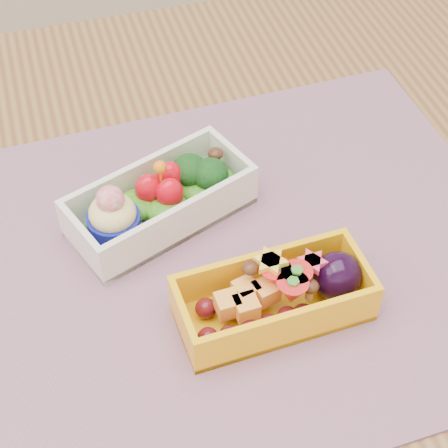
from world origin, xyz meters
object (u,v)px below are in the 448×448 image
object	(u,v)px
bento_white	(159,201)
bento_yellow	(278,296)
placemat	(217,260)
table	(224,322)

from	to	relation	value
bento_white	bento_yellow	distance (m)	0.14
placemat	bento_yellow	size ratio (longest dim) A/B	3.37
placemat	table	bearing A→B (deg)	31.13
placemat	bento_yellow	distance (m)	0.08
table	bento_yellow	size ratio (longest dim) A/B	7.74
table	placemat	world-z (taller)	placemat
table	placemat	size ratio (longest dim) A/B	2.30
placemat	bento_white	size ratio (longest dim) A/B	2.95
placemat	bento_white	xyz separation A→B (m)	(-0.03, 0.06, 0.02)
placemat	bento_white	world-z (taller)	bento_white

